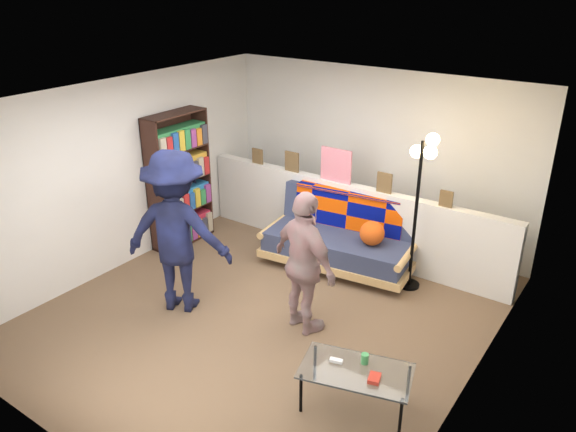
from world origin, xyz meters
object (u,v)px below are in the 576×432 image
object	(u,v)px
coffee_table	(357,373)
floor_lamp	(422,182)
person_left	(177,232)
futon_sofa	(342,238)
person_right	(305,264)
bookshelf	(179,184)

from	to	relation	value
coffee_table	floor_lamp	size ratio (longest dim) A/B	0.56
coffee_table	person_left	distance (m)	2.51
futon_sofa	person_right	distance (m)	1.57
futon_sofa	person_right	bearing A→B (deg)	-75.10
floor_lamp	person_right	xyz separation A→B (m)	(-0.59, -1.50, -0.57)
person_right	person_left	bearing A→B (deg)	36.22
floor_lamp	person_right	world-z (taller)	floor_lamp
futon_sofa	coffee_table	distance (m)	2.63
futon_sofa	bookshelf	world-z (taller)	bookshelf
futon_sofa	coffee_table	world-z (taller)	futon_sofa
futon_sofa	floor_lamp	size ratio (longest dim) A/B	1.06
coffee_table	person_right	size ratio (longest dim) A/B	0.68
futon_sofa	coffee_table	size ratio (longest dim) A/B	1.91
futon_sofa	person_left	size ratio (longest dim) A/B	1.09
futon_sofa	coffee_table	xyz separation A→B (m)	(1.42, -2.21, -0.01)
bookshelf	coffee_table	bearing A→B (deg)	-22.93
futon_sofa	floor_lamp	distance (m)	1.38
futon_sofa	person_left	bearing A→B (deg)	-118.06
person_right	bookshelf	bearing A→B (deg)	2.33
person_left	floor_lamp	bearing A→B (deg)	-159.37
futon_sofa	person_left	world-z (taller)	person_left
floor_lamp	person_left	distance (m)	2.80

